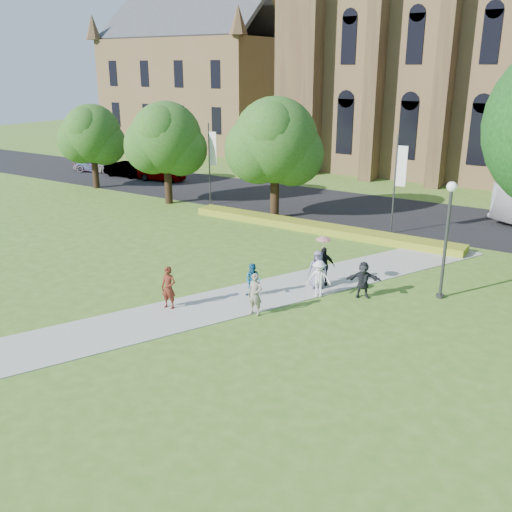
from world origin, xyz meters
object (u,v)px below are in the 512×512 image
Objects in this scene: car_0 at (161,172)px; car_1 at (125,169)px; car_2 at (96,165)px; streetlamp at (448,226)px; pedestrian_0 at (169,288)px.

car_0 is 4.10m from car_1.
streetlamp is at bearing -126.71° from car_2.
pedestrian_0 reaches higher than car_2.
pedestrian_0 is (-9.34, -7.51, -2.34)m from streetlamp.
car_1 is 31.65m from pedestrian_0.
streetlamp is 12.21m from pedestrian_0.
car_0 is 8.47m from car_2.
streetlamp is 2.87× the size of pedestrian_0.
car_2 is at bearing 82.50° from car_0.
pedestrian_0 is at bearing -141.18° from streetlamp.
streetlamp reaches higher than car_2.
car_1 is at bearing -112.30° from car_2.
car_1 is 4.43m from car_2.
pedestrian_0 is at bearing -133.31° from car_1.
car_0 is (-28.99, 13.91, -2.50)m from streetlamp.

